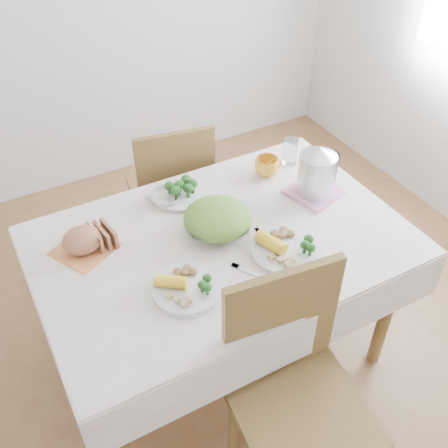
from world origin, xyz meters
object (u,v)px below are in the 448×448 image
salad_bowl (218,224)px  yellow_mug (267,167)px  chair_near (301,417)px  chair_far (170,190)px  dinner_plate_left (187,289)px  electric_kettle (317,172)px  dining_table (222,302)px  dinner_plate_right (287,250)px

salad_bowl → yellow_mug: yellow_mug is taller
chair_near → yellow_mug: 1.13m
chair_far → salad_bowl: (-0.09, -0.73, 0.33)m
chair_near → dinner_plate_left: bearing=118.7°
electric_kettle → dining_table: bearing=-148.9°
dining_table → chair_far: (0.10, 0.79, 0.09)m
dinner_plate_right → chair_far: bearing=94.9°
dining_table → chair_near: bearing=-94.1°
dining_table → yellow_mug: (0.41, 0.30, 0.43)m
chair_far → yellow_mug: (0.30, -0.49, 0.34)m
chair_near → yellow_mug: chair_near is taller
dining_table → dinner_plate_right: 0.48m
dining_table → dinner_plate_right: dinner_plate_right is taller
dining_table → dinner_plate_left: (-0.25, -0.19, 0.40)m
dinner_plate_left → electric_kettle: size_ratio=1.12×
electric_kettle → chair_near: bearing=-103.7°
chair_far → yellow_mug: 0.67m
salad_bowl → yellow_mug: bearing=31.9°
dining_table → salad_bowl: salad_bowl is taller
chair_far → electric_kettle: size_ratio=4.01×
chair_far → dinner_plate_left: bearing=80.0°
chair_near → dinner_plate_right: bearing=70.7°
dining_table → salad_bowl: (0.01, 0.06, 0.42)m
chair_near → chair_far: chair_near is taller
salad_bowl → yellow_mug: size_ratio=2.30×
chair_near → yellow_mug: size_ratio=8.76×
chair_far → electric_kettle: (0.41, -0.72, 0.42)m
dinner_plate_left → electric_kettle: electric_kettle is taller
chair_near → salad_bowl: chair_near is taller
chair_near → electric_kettle: 1.02m
chair_near → salad_bowl: 0.81m
chair_near → dinner_plate_left: (-0.20, 0.49, 0.31)m
electric_kettle → salad_bowl: bearing=-155.2°
dining_table → chair_near: chair_near is taller
chair_far → dinner_plate_right: bearing=104.6°
chair_far → chair_near: bearing=93.9°
chair_far → yellow_mug: size_ratio=8.09×
dinner_plate_left → electric_kettle: (0.76, 0.26, 0.11)m
chair_near → electric_kettle: size_ratio=4.34×
chair_far → dinner_plate_left: chair_far is taller
electric_kettle → chair_far: bearing=143.0°
salad_bowl → chair_far: bearing=82.9°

